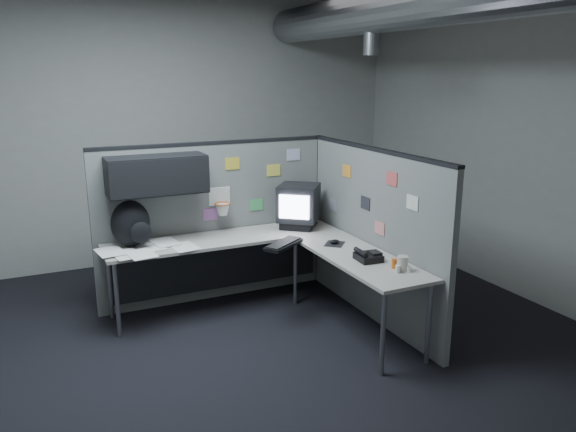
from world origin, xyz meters
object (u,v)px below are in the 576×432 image
monitor (299,205)px  keyboard (283,244)px  desk (259,253)px  backpack (131,224)px  phone (368,256)px

monitor → keyboard: (-0.42, -0.54, -0.21)m
desk → backpack: backpack is taller
phone → desk: bearing=139.4°
desk → phone: 1.12m
desk → monitor: size_ratio=4.23×
keyboard → backpack: (-1.26, 0.58, 0.19)m
desk → keyboard: 0.30m
desk → keyboard: size_ratio=4.96×
monitor → keyboard: bearing=-134.0°
keyboard → phone: size_ratio=2.05×
keyboard → phone: bearing=-43.9°
phone → keyboard: bearing=139.7°
backpack → monitor: bearing=-8.1°
keyboard → monitor: bearing=62.9°
desk → monitor: 0.74m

